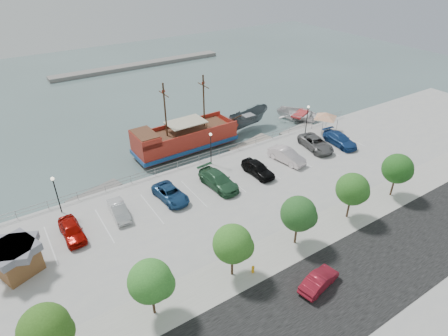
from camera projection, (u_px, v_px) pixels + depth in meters
ground at (241, 196)px, 42.72m from camera, size 160.00×160.00×0.00m
land_slab at (406, 330)px, 27.44m from camera, size 100.00×58.00×1.20m
street at (353, 280)px, 30.71m from camera, size 100.00×8.00×0.04m
sidewalk at (303, 239)px, 35.02m from camera, size 100.00×4.00×0.05m
seawall_railing at (206, 156)px, 47.52m from camera, size 50.00×0.06×1.00m
far_shore at (139, 65)px, 86.63m from camera, size 40.00×3.00×0.80m
pirate_ship at (193, 136)px, 51.76m from camera, size 16.78×4.99×10.54m
patrol_boat at (248, 120)px, 57.39m from camera, size 7.55×3.38×2.84m
speedboat at (300, 115)px, 60.47m from camera, size 8.01×9.10×1.56m
dock_west at (95, 194)px, 42.71m from camera, size 6.63×3.45×0.36m
dock_mid at (251, 144)px, 53.06m from camera, size 7.44×3.69×0.41m
dock_east at (297, 130)px, 57.17m from camera, size 6.45×2.57×0.36m
shed at (16, 258)px, 30.87m from camera, size 4.35×4.35×2.76m
canopy_tent at (326, 112)px, 53.55m from camera, size 4.74×4.74×3.35m
street_sedan at (319, 281)px, 29.84m from camera, size 4.19×2.17×1.31m
fire_hydrant at (253, 269)px, 31.24m from camera, size 0.26×0.26×0.75m
lamp_post_left at (55, 189)px, 36.95m from camera, size 0.36×0.36×4.28m
lamp_post_mid at (211, 143)px, 45.34m from camera, size 0.36×0.36×4.28m
lamp_post_right at (307, 115)px, 52.80m from camera, size 0.36×0.36×4.28m
tree_a at (48, 330)px, 23.08m from camera, size 3.30×3.20×5.00m
tree_b at (153, 282)px, 26.34m from camera, size 3.30×3.20×5.00m
tree_c at (234, 244)px, 29.60m from camera, size 3.30×3.20×5.00m
tree_d at (300, 214)px, 32.87m from camera, size 3.30×3.20×5.00m
tree_e at (354, 190)px, 36.13m from camera, size 3.30×3.20×5.00m
tree_f at (399, 169)px, 39.39m from camera, size 3.30×3.20×5.00m
parked_car_a at (72, 230)px, 34.90m from camera, size 1.91×4.51×1.52m
parked_car_b at (119, 210)px, 37.62m from camera, size 1.68×4.22×1.36m
parked_car_c at (171, 194)px, 40.06m from camera, size 2.79×5.20×1.39m
parked_car_d at (218, 180)px, 42.12m from camera, size 2.83×5.90×1.66m
parked_car_e at (258, 169)px, 44.33m from camera, size 2.11×4.81×1.61m
parked_car_f at (287, 156)px, 46.94m from camera, size 2.58×5.29×1.67m
parked_car_g at (316, 143)px, 49.94m from camera, size 3.56×6.04×1.58m
parked_car_h at (340, 139)px, 50.91m from camera, size 2.67×5.56×1.56m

